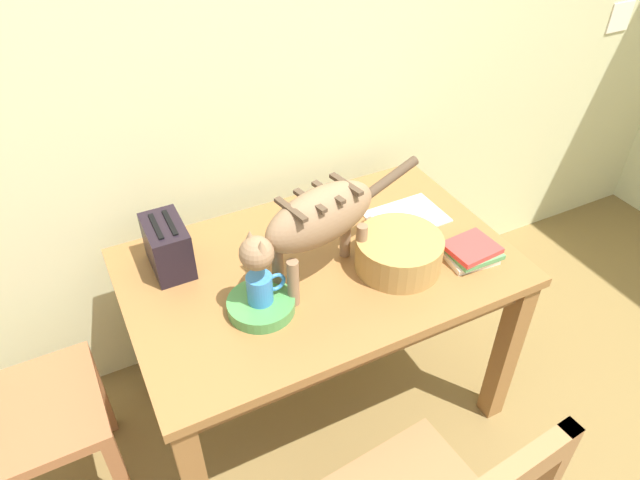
% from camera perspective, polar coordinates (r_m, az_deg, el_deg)
% --- Properties ---
extents(wall_rear, '(5.07, 0.11, 2.50)m').
position_cam_1_polar(wall_rear, '(2.12, -6.44, 17.95)').
color(wall_rear, beige).
rests_on(wall_rear, ground_plane).
extents(dining_table, '(1.27, 0.81, 0.73)m').
position_cam_1_polar(dining_table, '(1.99, 0.00, -4.32)').
color(dining_table, olive).
rests_on(dining_table, ground_plane).
extents(cat, '(0.67, 0.22, 0.34)m').
position_cam_1_polar(cat, '(1.72, -0.34, 1.86)').
color(cat, '#8B6A4B').
rests_on(cat, dining_table).
extents(saucer_bowl, '(0.21, 0.21, 0.04)m').
position_cam_1_polar(saucer_bowl, '(1.76, -5.80, -6.36)').
color(saucer_bowl, '#458944').
rests_on(saucer_bowl, dining_table).
extents(coffee_mug, '(0.12, 0.08, 0.09)m').
position_cam_1_polar(coffee_mug, '(1.72, -5.81, -4.72)').
color(coffee_mug, '#337AC1').
rests_on(coffee_mug, saucer_bowl).
extents(magazine, '(0.28, 0.20, 0.01)m').
position_cam_1_polar(magazine, '(2.15, 8.47, 2.26)').
color(magazine, silver).
rests_on(magazine, dining_table).
extents(book_stack, '(0.18, 0.15, 0.06)m').
position_cam_1_polar(book_stack, '(1.99, 14.62, -1.13)').
color(book_stack, silver).
rests_on(book_stack, dining_table).
extents(wicker_basket, '(0.28, 0.28, 0.11)m').
position_cam_1_polar(wicker_basket, '(1.90, 7.73, -1.16)').
color(wicker_basket, '#AA8142').
rests_on(wicker_basket, dining_table).
extents(toaster, '(0.12, 0.20, 0.18)m').
position_cam_1_polar(toaster, '(1.92, -14.74, -0.59)').
color(toaster, black).
rests_on(toaster, dining_table).
extents(wooden_chair_near, '(0.42, 0.42, 0.95)m').
position_cam_1_polar(wooden_chair_near, '(2.07, -27.80, -15.08)').
color(wooden_chair_near, '#965C37').
rests_on(wooden_chair_near, ground_plane).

